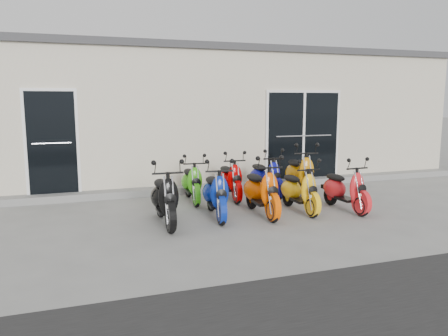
{
  "coord_description": "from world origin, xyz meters",
  "views": [
    {
      "loc": [
        -2.73,
        -7.42,
        2.07
      ],
      "look_at": [
        0.0,
        0.6,
        0.75
      ],
      "focal_mm": 35.0,
      "sensor_mm": 36.0,
      "label": 1
    }
  ],
  "objects": [
    {
      "name": "ground",
      "position": [
        0.0,
        0.0,
        0.0
      ],
      "size": [
        80.0,
        80.0,
        0.0
      ],
      "primitive_type": "plane",
      "color": "gray",
      "rests_on": "ground"
    },
    {
      "name": "building",
      "position": [
        0.0,
        5.2,
        1.6
      ],
      "size": [
        14.0,
        6.0,
        3.2
      ],
      "primitive_type": "cube",
      "color": "beige",
      "rests_on": "ground"
    },
    {
      "name": "roof_cap",
      "position": [
        0.0,
        5.2,
        3.28
      ],
      "size": [
        14.2,
        6.2,
        0.16
      ],
      "primitive_type": "cube",
      "color": "#3F3F42",
      "rests_on": "building"
    },
    {
      "name": "front_step",
      "position": [
        0.0,
        2.02,
        0.07
      ],
      "size": [
        14.0,
        0.4,
        0.15
      ],
      "primitive_type": "cube",
      "color": "gray",
      "rests_on": "ground"
    },
    {
      "name": "door_left",
      "position": [
        -3.2,
        2.17,
        1.26
      ],
      "size": [
        1.07,
        0.08,
        2.22
      ],
      "primitive_type": "cube",
      "color": "black",
      "rests_on": "front_step"
    },
    {
      "name": "door_right",
      "position": [
        2.6,
        2.17,
        1.26
      ],
      "size": [
        2.02,
        0.08,
        2.22
      ],
      "primitive_type": "cube",
      "color": "black",
      "rests_on": "front_step"
    },
    {
      "name": "scooter_front_black",
      "position": [
        -1.38,
        -0.37,
        0.58
      ],
      "size": [
        0.61,
        1.58,
        1.15
      ],
      "primitive_type": null,
      "rotation": [
        0.0,
        0.0,
        -0.03
      ],
      "color": "black",
      "rests_on": "ground"
    },
    {
      "name": "scooter_front_blue",
      "position": [
        -0.44,
        -0.23,
        0.55
      ],
      "size": [
        0.72,
        1.55,
        1.1
      ],
      "primitive_type": null,
      "rotation": [
        0.0,
        0.0,
        -0.12
      ],
      "color": "navy",
      "rests_on": "ground"
    },
    {
      "name": "scooter_front_orange_a",
      "position": [
        0.39,
        -0.33,
        0.57
      ],
      "size": [
        0.61,
        1.56,
        1.14
      ],
      "primitive_type": null,
      "rotation": [
        0.0,
        0.0,
        -0.03
      ],
      "color": "#F25100",
      "rests_on": "ground"
    },
    {
      "name": "scooter_front_orange_b",
      "position": [
        1.17,
        -0.33,
        0.52
      ],
      "size": [
        0.53,
        1.42,
        1.04
      ],
      "primitive_type": null,
      "rotation": [
        0.0,
        0.0,
        0.01
      ],
      "color": "yellow",
      "rests_on": "ground"
    },
    {
      "name": "scooter_front_red",
      "position": [
        2.03,
        -0.52,
        0.53
      ],
      "size": [
        0.59,
        1.45,
        1.05
      ],
      "primitive_type": null,
      "rotation": [
        0.0,
        0.0,
        0.05
      ],
      "color": "red",
      "rests_on": "ground"
    },
    {
      "name": "scooter_back_green",
      "position": [
        -0.53,
        1.1,
        0.52
      ],
      "size": [
        0.61,
        1.44,
        1.04
      ],
      "primitive_type": null,
      "rotation": [
        0.0,
        0.0,
        -0.08
      ],
      "color": "#3BAD15",
      "rests_on": "ground"
    },
    {
      "name": "scooter_back_red",
      "position": [
        0.3,
        1.08,
        0.53
      ],
      "size": [
        0.61,
        1.47,
        1.06
      ],
      "primitive_type": null,
      "rotation": [
        0.0,
        0.0,
        -0.06
      ],
      "color": "#C20000",
      "rests_on": "ground"
    },
    {
      "name": "scooter_back_blue",
      "position": [
        1.11,
        1.07,
        0.54
      ],
      "size": [
        0.62,
        1.49,
        1.08
      ],
      "primitive_type": null,
      "rotation": [
        0.0,
        0.0,
        0.06
      ],
      "color": "#0B0D83",
      "rests_on": "ground"
    },
    {
      "name": "scooter_back_yellow",
      "position": [
        1.9,
        0.99,
        0.6
      ],
      "size": [
        0.83,
        1.69,
        1.19
      ],
      "primitive_type": null,
      "rotation": [
        0.0,
        0.0,
        -0.16
      ],
      "color": "orange",
      "rests_on": "ground"
    }
  ]
}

